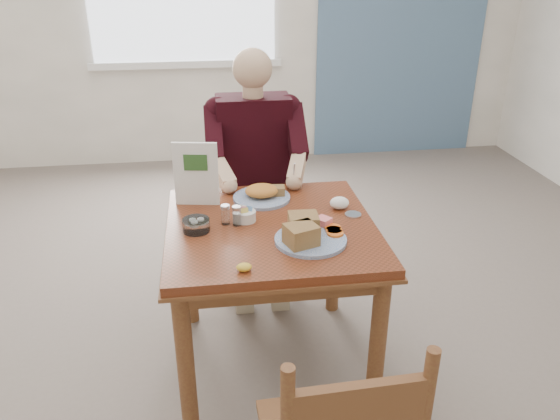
{
  "coord_description": "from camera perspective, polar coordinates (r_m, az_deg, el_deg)",
  "views": [
    {
      "loc": [
        -0.25,
        -2.11,
        1.81
      ],
      "look_at": [
        0.04,
        0.0,
        0.82
      ],
      "focal_mm": 35.0,
      "sensor_mm": 36.0,
      "label": 1
    }
  ],
  "objects": [
    {
      "name": "floor",
      "position": [
        2.79,
        -0.83,
        -15.4
      ],
      "size": [
        6.0,
        6.0,
        0.0
      ],
      "primitive_type": "plane",
      "color": "#675B53",
      "rests_on": "ground"
    },
    {
      "name": "wall_back",
      "position": [
        5.13,
        -5.4,
        20.37
      ],
      "size": [
        5.5,
        0.0,
        5.5
      ],
      "primitive_type": "plane",
      "rotation": [
        1.57,
        0.0,
        0.0
      ],
      "color": "white",
      "rests_on": "ground"
    },
    {
      "name": "accent_panel",
      "position": [
        5.43,
        12.86,
        20.15
      ],
      "size": [
        1.6,
        0.02,
        2.8
      ],
      "primitive_type": "cube",
      "color": "slate",
      "rests_on": "ground"
    },
    {
      "name": "lemon_wedge",
      "position": [
        2.03,
        -3.78,
        -5.99
      ],
      "size": [
        0.06,
        0.04,
        0.03
      ],
      "primitive_type": "ellipsoid",
      "rotation": [
        0.0,
        0.0,
        0.04
      ],
      "color": "yellow",
      "rests_on": "table"
    },
    {
      "name": "napkin",
      "position": [
        2.53,
        6.22,
        0.74
      ],
      "size": [
        0.1,
        0.08,
        0.06
      ],
      "primitive_type": "ellipsoid",
      "rotation": [
        0.0,
        0.0,
        0.13
      ],
      "color": "white",
      "rests_on": "table"
    },
    {
      "name": "metal_dish",
      "position": [
        2.47,
        7.64,
        -0.49
      ],
      "size": [
        0.08,
        0.08,
        0.01
      ],
      "primitive_type": "cylinder",
      "rotation": [
        0.0,
        0.0,
        0.14
      ],
      "color": "silver",
      "rests_on": "table"
    },
    {
      "name": "table",
      "position": [
        2.43,
        -0.92,
        -3.86
      ],
      "size": [
        0.92,
        0.92,
        0.75
      ],
      "color": "maroon",
      "rests_on": "ground"
    },
    {
      "name": "chair_far",
      "position": [
        3.21,
        -2.66,
        0.47
      ],
      "size": [
        0.42,
        0.42,
        0.95
      ],
      "color": "brown",
      "rests_on": "ground"
    },
    {
      "name": "diner",
      "position": [
        3.0,
        -2.62,
        5.54
      ],
      "size": [
        0.53,
        0.56,
        1.39
      ],
      "color": "tan",
      "rests_on": "chair_far"
    },
    {
      "name": "near_plate",
      "position": [
        2.22,
        2.86,
        -2.44
      ],
      "size": [
        0.35,
        0.35,
        0.1
      ],
      "color": "white",
      "rests_on": "table"
    },
    {
      "name": "far_plate",
      "position": [
        2.61,
        -1.81,
        1.71
      ],
      "size": [
        0.3,
        0.3,
        0.07
      ],
      "color": "white",
      "rests_on": "table"
    },
    {
      "name": "caddy",
      "position": [
        2.4,
        -3.63,
        -0.61
      ],
      "size": [
        0.12,
        0.12,
        0.07
      ],
      "color": "white",
      "rests_on": "table"
    },
    {
      "name": "shakers",
      "position": [
        2.37,
        -5.13,
        -0.52
      ],
      "size": [
        0.1,
        0.07,
        0.09
      ],
      "color": "white",
      "rests_on": "table"
    },
    {
      "name": "creamer",
      "position": [
        2.34,
        -8.77,
        -1.55
      ],
      "size": [
        0.15,
        0.15,
        0.05
      ],
      "color": "white",
      "rests_on": "table"
    },
    {
      "name": "menu",
      "position": [
        2.54,
        -8.78,
        3.77
      ],
      "size": [
        0.21,
        0.05,
        0.3
      ],
      "color": "white",
      "rests_on": "table"
    }
  ]
}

